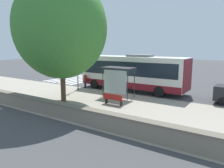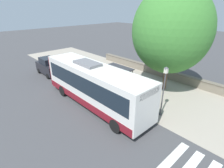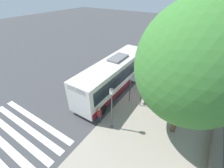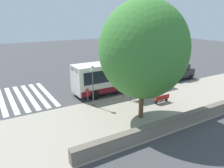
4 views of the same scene
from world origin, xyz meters
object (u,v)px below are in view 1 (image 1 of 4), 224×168
Objects in this scene: bus at (132,72)px; street_lamp_near at (78,67)px; pedestrian at (85,80)px; bus_shelter at (118,73)px; bench at (113,99)px; shade_tree at (61,28)px.

street_lamp_near is (-2.85, 4.87, 0.50)m from bus.
pedestrian is (-1.64, 4.93, -0.99)m from bus.
bus_shelter is 0.71× the size of street_lamp_near.
street_lamp_near reaches higher than pedestrian.
pedestrian reaches higher than bench.
street_lamp_near is at bearing 29.06° from shade_tree.
street_lamp_near is (-1.22, -0.06, 1.48)m from pedestrian.
bus_shelter is at bearing -34.31° from shade_tree.
bus is at bearing -59.63° from street_lamp_near.
bus is 6.94× the size of pedestrian.
bus is 8.63m from shade_tree.
street_lamp_near is at bearing 85.43° from bus_shelter.
bus is 3.87× the size of bus_shelter.
bench is 6.88m from shade_tree.
shade_tree reaches higher than pedestrian.
shade_tree is (-3.98, 2.72, 3.77)m from bus_shelter.
bus is 2.74× the size of street_lamp_near.
street_lamp_near reaches higher than bench.
bus is 5.67m from street_lamp_near.
bench is at bearing -68.63° from shade_tree.
bus_shelter is at bearing -107.34° from pedestrian.
bus_shelter is at bearing 25.53° from bench.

